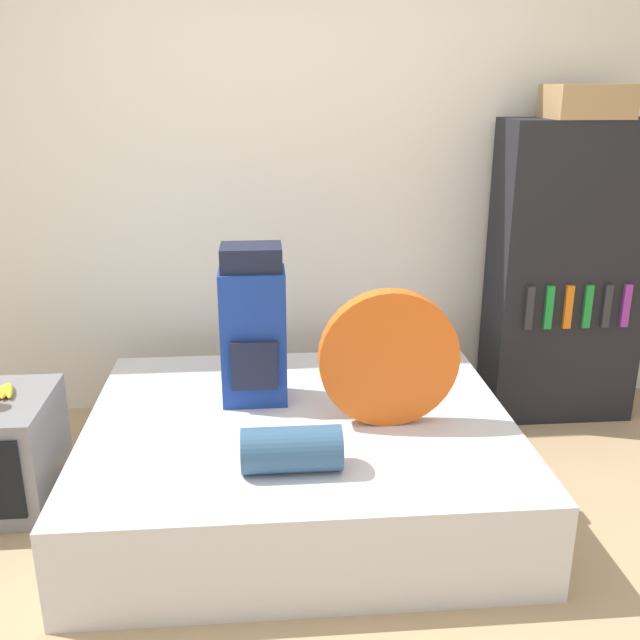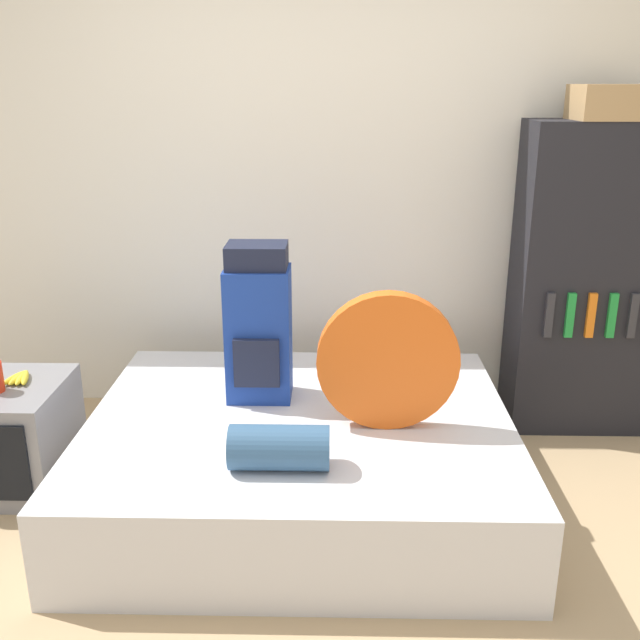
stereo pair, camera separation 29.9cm
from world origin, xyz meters
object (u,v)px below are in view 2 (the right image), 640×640
sleeping_roll (279,447)px  cardboard_box (615,102)px  television (11,435)px  tent_bag (388,361)px  backpack (259,325)px  bookshelf (591,281)px

sleeping_roll → cardboard_box: size_ratio=0.98×
sleeping_roll → television: sleeping_roll is taller
tent_bag → cardboard_box: bearing=36.9°
backpack → tent_bag: bearing=-26.8°
sleeping_roll → bookshelf: bookshelf is taller
sleeping_roll → television: 1.42m
bookshelf → cardboard_box: (-0.00, -0.03, 0.90)m
television → cardboard_box: cardboard_box is taller
sleeping_roll → tent_bag: bearing=40.4°
backpack → bookshelf: size_ratio=0.45×
bookshelf → cardboard_box: bearing=-97.4°
tent_bag → bookshelf: 1.43m
cardboard_box → tent_bag: bearing=-143.1°
tent_bag → sleeping_roll: tent_bag is taller
backpack → sleeping_roll: (0.14, -0.65, -0.26)m
bookshelf → television: bearing=-166.2°
bookshelf → cardboard_box: 0.90m
bookshelf → cardboard_box: cardboard_box is taller
tent_bag → backpack: bearing=153.2°
tent_bag → sleeping_roll: bearing=-139.6°
television → backpack: bearing=5.7°
backpack → cardboard_box: bearing=18.2°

